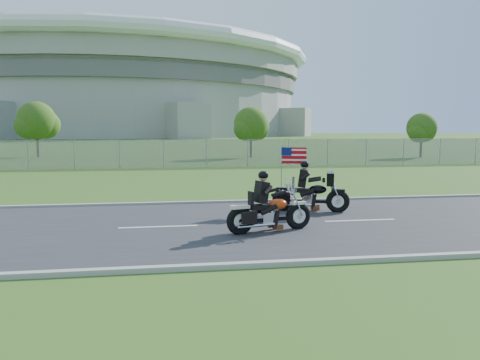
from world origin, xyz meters
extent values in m
plane|color=#2A4A17|center=(0.00, 0.00, 0.00)|extent=(420.00, 420.00, 0.00)
cube|color=#28282B|center=(0.00, 0.00, 0.02)|extent=(120.00, 8.00, 0.04)
cube|color=#9E9B93|center=(0.00, 4.05, 0.05)|extent=(120.00, 0.18, 0.12)
cube|color=#9E9B93|center=(0.00, -4.05, 0.05)|extent=(120.00, 0.18, 0.12)
cube|color=gray|center=(-5.00, 20.00, 1.00)|extent=(60.00, 0.03, 2.00)
cylinder|color=#A3A099|center=(-20.00, 170.00, 10.00)|extent=(130.00, 130.00, 20.00)
cylinder|color=#605E5B|center=(-20.00, 170.00, 17.00)|extent=(132.00, 132.00, 4.00)
cylinder|color=#A3A099|center=(-20.00, 170.00, 23.00)|extent=(134.00, 134.00, 6.00)
torus|color=white|center=(-20.00, 170.00, 27.00)|extent=(140.40, 140.40, 4.40)
cylinder|color=#382316|center=(6.00, 30.00, 1.26)|extent=(0.22, 0.22, 2.52)
sphere|color=#284913|center=(6.00, 30.00, 3.15)|extent=(3.20, 3.20, 3.20)
sphere|color=#284913|center=(6.64, 30.48, 2.79)|extent=(2.40, 2.40, 2.40)
sphere|color=#284913|center=(5.44, 29.60, 2.70)|extent=(2.24, 2.24, 2.24)
cylinder|color=#382316|center=(-14.00, 34.00, 1.40)|extent=(0.22, 0.22, 2.80)
sphere|color=#284913|center=(-14.00, 34.00, 3.50)|extent=(3.60, 3.60, 3.60)
sphere|color=#284913|center=(-13.28, 34.54, 3.10)|extent=(2.70, 2.70, 2.70)
sphere|color=#284913|center=(-14.63, 33.55, 3.00)|extent=(2.52, 2.52, 2.52)
cylinder|color=#382316|center=(22.00, 28.00, 1.12)|extent=(0.22, 0.22, 2.24)
sphere|color=#284913|center=(22.00, 28.00, 2.80)|extent=(2.80, 2.80, 2.80)
sphere|color=#284913|center=(22.56, 28.42, 2.48)|extent=(2.10, 2.10, 2.10)
sphere|color=#284913|center=(21.51, 27.65, 2.40)|extent=(1.96, 1.96, 1.96)
torus|color=black|center=(1.85, -0.78, 0.39)|extent=(0.79, 0.37, 0.76)
torus|color=black|center=(0.15, -1.22, 0.39)|extent=(0.79, 0.37, 0.76)
ellipsoid|color=red|center=(1.22, -0.94, 0.76)|extent=(0.64, 0.46, 0.29)
cube|color=black|center=(0.70, -1.08, 0.72)|extent=(0.63, 0.44, 0.12)
cube|color=black|center=(0.75, -1.06, 1.12)|extent=(0.34, 0.46, 0.57)
sphere|color=black|center=(0.80, -1.05, 1.57)|extent=(0.34, 0.34, 0.28)
cube|color=silver|center=(1.62, -0.84, 1.26)|extent=(0.16, 0.47, 0.41)
torus|color=black|center=(3.85, 1.48, 0.40)|extent=(0.80, 0.43, 0.78)
torus|color=black|center=(2.15, 2.06, 0.40)|extent=(0.80, 0.43, 0.78)
ellipsoid|color=black|center=(3.22, 1.69, 0.78)|extent=(0.67, 0.51, 0.30)
cube|color=black|center=(2.70, 1.87, 0.74)|extent=(0.65, 0.49, 0.13)
cube|color=black|center=(2.75, 1.85, 1.15)|extent=(0.38, 0.48, 0.58)
sphere|color=black|center=(2.80, 1.84, 1.60)|extent=(0.36, 0.36, 0.28)
cube|color=black|center=(3.60, 1.57, 1.15)|extent=(0.49, 0.87, 0.42)
cube|color=#B70C11|center=(2.52, 2.15, 1.89)|extent=(0.81, 0.29, 0.55)
camera|label=1|loc=(-1.69, -13.15, 2.83)|focal=35.00mm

